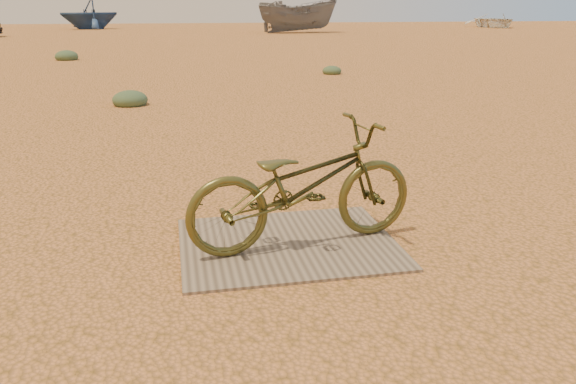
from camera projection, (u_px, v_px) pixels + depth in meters
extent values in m
plane|color=#E7894C|center=(387.00, 271.00, 3.83)|extent=(120.00, 120.00, 0.00)
cube|color=#86725C|center=(288.00, 243.00, 4.24)|extent=(1.61, 1.29, 0.02)
imported|color=#4D4A1F|center=(303.00, 185.00, 4.07)|extent=(1.83, 0.90, 0.92)
imported|color=navy|center=(89.00, 13.00, 43.87)|extent=(6.03, 5.82, 2.44)
imported|color=slate|center=(298.00, 16.00, 37.88)|extent=(5.92, 2.99, 2.19)
imported|color=silver|center=(494.00, 20.00, 47.46)|extent=(4.62, 5.95, 1.13)
ellipsoid|color=#4A5E41|center=(130.00, 105.00, 10.23)|extent=(0.63, 0.63, 0.35)
ellipsoid|color=#4A5E41|center=(332.00, 74.00, 14.95)|extent=(0.50, 0.50, 0.28)
ellipsoid|color=#4A5E41|center=(67.00, 60.00, 18.82)|extent=(0.75, 0.75, 0.41)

